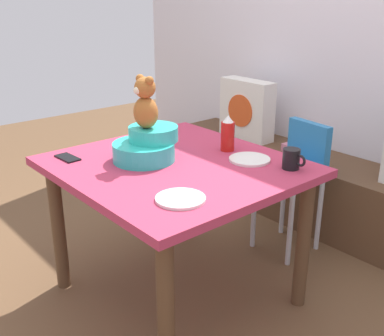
% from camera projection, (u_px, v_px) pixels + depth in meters
% --- Properties ---
extents(ground_plane, '(8.00, 8.00, 0.00)m').
position_uv_depth(ground_plane, '(178.00, 293.00, 2.51)').
color(ground_plane, brown).
extents(back_wall, '(4.40, 0.10, 2.60)m').
position_uv_depth(back_wall, '(364.00, 27.00, 2.99)').
color(back_wall, silver).
rests_on(back_wall, ground_plane).
extents(window_bench, '(2.60, 0.44, 0.46)m').
position_uv_depth(window_bench, '(323.00, 192.00, 3.20)').
color(window_bench, brown).
rests_on(window_bench, ground_plane).
extents(pillow_floral_left, '(0.44, 0.15, 0.44)m').
position_uv_depth(pillow_floral_left, '(247.00, 109.00, 3.53)').
color(pillow_floral_left, white).
rests_on(pillow_floral_left, window_bench).
extents(book_stack, '(0.20, 0.14, 0.05)m').
position_uv_depth(book_stack, '(299.00, 149.00, 3.27)').
color(book_stack, '#C47089').
rests_on(book_stack, window_bench).
extents(dining_table, '(1.10, 1.03, 0.74)m').
position_uv_depth(dining_table, '(176.00, 183.00, 2.29)').
color(dining_table, '#B73351').
rests_on(dining_table, ground_plane).
extents(highchair, '(0.35, 0.48, 0.79)m').
position_uv_depth(highchair, '(291.00, 169.00, 2.79)').
color(highchair, '#2672B2').
rests_on(highchair, ground_plane).
extents(infant_seat_teal, '(0.30, 0.33, 0.16)m').
position_uv_depth(infant_seat_teal, '(147.00, 146.00, 2.27)').
color(infant_seat_teal, '#2BC0B2').
rests_on(infant_seat_teal, dining_table).
extents(teddy_bear, '(0.13, 0.12, 0.25)m').
position_uv_depth(teddy_bear, '(145.00, 104.00, 2.20)').
color(teddy_bear, '#A66029').
rests_on(teddy_bear, infant_seat_teal).
extents(ketchup_bottle, '(0.07, 0.07, 0.18)m').
position_uv_depth(ketchup_bottle, '(228.00, 134.00, 2.40)').
color(ketchup_bottle, red).
rests_on(ketchup_bottle, dining_table).
extents(coffee_mug, '(0.12, 0.08, 0.09)m').
position_uv_depth(coffee_mug, '(292.00, 159.00, 2.16)').
color(coffee_mug, black).
rests_on(coffee_mug, dining_table).
extents(dinner_plate_near, '(0.20, 0.20, 0.01)m').
position_uv_depth(dinner_plate_near, '(180.00, 199.00, 1.85)').
color(dinner_plate_near, white).
rests_on(dinner_plate_near, dining_table).
extents(dinner_plate_far, '(0.20, 0.20, 0.01)m').
position_uv_depth(dinner_plate_far, '(250.00, 159.00, 2.28)').
color(dinner_plate_far, white).
rests_on(dinner_plate_far, dining_table).
extents(cell_phone, '(0.15, 0.08, 0.01)m').
position_uv_depth(cell_phone, '(68.00, 158.00, 2.31)').
color(cell_phone, black).
rests_on(cell_phone, dining_table).
extents(table_fork, '(0.09, 0.16, 0.01)m').
position_uv_depth(table_fork, '(146.00, 139.00, 2.61)').
color(table_fork, silver).
rests_on(table_fork, dining_table).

